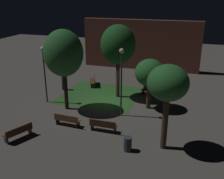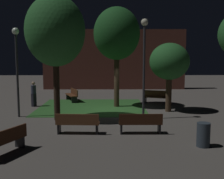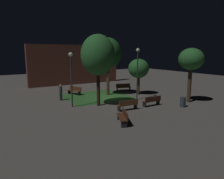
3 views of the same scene
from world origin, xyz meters
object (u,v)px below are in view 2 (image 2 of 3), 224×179
Objects in this scene: bench_by_lamp at (4,141)px; lamp_post_plaza_west at (17,57)px; bench_back_row at (157,97)px; tree_tall_center at (169,62)px; trash_bin at (203,135)px; lamp_post_plaza_east at (144,53)px; tree_right_canopy at (117,34)px; bench_path_side at (72,95)px; bench_front_left at (141,123)px; pedestrian at (34,93)px; tree_back_left at (55,32)px; bench_corner at (78,123)px.

lamp_post_plaza_west reaches higher than bench_by_lamp.
tree_tall_center is at bearing -86.14° from bench_back_row.
lamp_post_plaza_west reaches higher than bench_back_row.
bench_by_lamp is 10.20m from tree_tall_center.
lamp_post_plaza_east is at bearing 110.40° from trash_bin.
tree_right_canopy is 3.96m from lamp_post_plaza_east.
tree_right_canopy is 3.79m from tree_tall_center.
lamp_post_plaza_west is at bearing -113.56° from bench_path_side.
bench_front_left is 0.45× the size of tree_tall_center.
trash_bin is at bearing -44.18° from pedestrian.
bench_by_lamp is 0.99× the size of bench_path_side.
pedestrian is at bearing 90.28° from lamp_post_plaza_west.
tree_back_left is 8.40m from trash_bin.
bench_back_row is 1.15× the size of pedestrian.
tree_back_left is at bearing -59.58° from pedestrian.
bench_back_row is at bearing 20.78° from tree_right_canopy.
bench_path_side is 0.30× the size of tree_right_canopy.
bench_path_side and bench_back_row have the same top height.
bench_back_row is (4.61, 7.33, 0.00)m from bench_corner.
lamp_post_plaza_east is (4.42, 0.10, -1.04)m from tree_back_left.
bench_path_side is at bearing 115.19° from bench_front_left.
bench_corner is 5.04m from lamp_post_plaza_east.
bench_corner is at bearing -60.92° from pedestrian.
tree_tall_center reaches higher than bench_back_row.
bench_corner is 0.46× the size of tree_tall_center.
tree_back_left is 6.64m from tree_tall_center.
bench_corner and bench_path_side have the same top height.
tree_right_canopy is (1.79, 6.26, 4.10)m from bench_corner.
bench_by_lamp is 10.38m from tree_right_canopy.
trash_bin is at bearing -35.17° from tree_back_left.
bench_front_left is 2.06× the size of trash_bin.
pedestrian is at bearing 178.90° from tree_right_canopy.
tree_back_left is (0.80, 5.03, 3.96)m from bench_by_lamp.
pedestrian is at bearing -137.79° from bench_path_side.
bench_corner reaches higher than trash_bin.
bench_by_lamp is 0.36× the size of lamp_post_plaza_east.
bench_front_left is at bearing -33.44° from tree_back_left.
bench_path_side is at bearing 42.21° from pedestrian.
bench_corner is 8.48m from bench_path_side.
bench_front_left is 5.68m from tree_tall_center.
tree_right_canopy is (-2.81, -1.07, 4.10)m from bench_back_row.
tree_back_left is 4.81m from tree_right_canopy.
bench_front_left is at bearing 26.92° from bench_by_lamp.
bench_front_left is 0.29× the size of tree_right_canopy.
bench_path_side is 5.57m from tree_right_canopy.
pedestrian is (-2.22, -2.01, 0.37)m from bench_path_side.
tree_right_canopy is (3.93, 8.68, 4.10)m from bench_by_lamp.
lamp_post_plaza_east is (3.08, 2.71, 2.92)m from bench_corner.
bench_back_row is at bearing 90.57° from trash_bin.
tree_tall_center is at bearing 44.27° from bench_corner.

